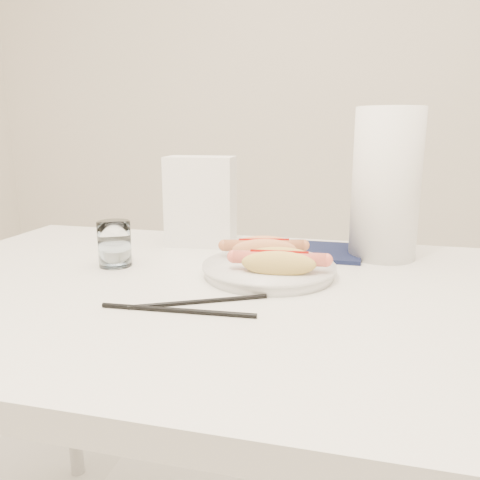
% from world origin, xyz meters
% --- Properties ---
extents(table, '(1.20, 0.80, 0.75)m').
position_xyz_m(table, '(0.00, 0.00, 0.69)').
color(table, white).
rests_on(table, ground).
extents(plate, '(0.31, 0.31, 0.02)m').
position_xyz_m(plate, '(0.09, 0.08, 0.76)').
color(plate, silver).
rests_on(plate, table).
extents(hotdog_left, '(0.16, 0.09, 0.04)m').
position_xyz_m(hotdog_left, '(0.07, 0.13, 0.79)').
color(hotdog_left, '#F19B60').
rests_on(hotdog_left, plate).
extents(hotdog_right, '(0.16, 0.07, 0.04)m').
position_xyz_m(hotdog_right, '(0.11, 0.04, 0.79)').
color(hotdog_right, '#E4BD59').
rests_on(hotdog_right, plate).
extents(water_glass, '(0.06, 0.06, 0.09)m').
position_xyz_m(water_glass, '(-0.22, 0.07, 0.79)').
color(water_glass, white).
rests_on(water_glass, table).
extents(chopstick_near, '(0.20, 0.11, 0.01)m').
position_xyz_m(chopstick_near, '(0.01, -0.09, 0.75)').
color(chopstick_near, black).
rests_on(chopstick_near, table).
extents(chopstick_far, '(0.24, 0.02, 0.01)m').
position_xyz_m(chopstick_far, '(-0.01, -0.13, 0.75)').
color(chopstick_far, black).
rests_on(chopstick_far, table).
extents(napkin_box, '(0.16, 0.10, 0.20)m').
position_xyz_m(napkin_box, '(-0.11, 0.28, 0.85)').
color(napkin_box, white).
rests_on(napkin_box, table).
extents(navy_napkin, '(0.16, 0.16, 0.01)m').
position_xyz_m(navy_napkin, '(0.17, 0.27, 0.75)').
color(navy_napkin, '#101633').
rests_on(navy_napkin, table).
extents(paper_towel_roll, '(0.14, 0.14, 0.31)m').
position_xyz_m(paper_towel_roll, '(0.29, 0.27, 0.90)').
color(paper_towel_roll, white).
rests_on(paper_towel_roll, table).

